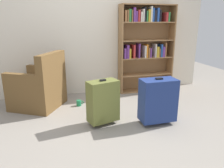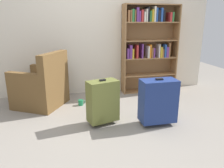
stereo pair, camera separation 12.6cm
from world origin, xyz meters
The scene contains 7 objects.
ground_plane centered at (0.00, 0.00, 0.00)m, with size 8.03×8.03×0.00m, color gray.
back_wall centered at (0.00, 1.66, 1.30)m, with size 4.59×0.10×2.60m, color beige.
bookshelf centered at (1.05, 1.48, 0.95)m, with size 1.07×0.27×1.66m.
armchair centered at (-0.94, 1.09, 0.32)m, with size 0.96×0.96×0.90m.
mug centered at (-0.33, 0.95, 0.05)m, with size 0.12×0.08×0.10m.
suitcase_olive centered at (-0.09, 0.20, 0.33)m, with size 0.45×0.33×0.64m.
suitcase_navy_blue centered at (0.64, 0.03, 0.34)m, with size 0.48×0.26×0.65m.
Camera 2 is at (-0.57, -2.54, 1.39)m, focal length 35.32 mm.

